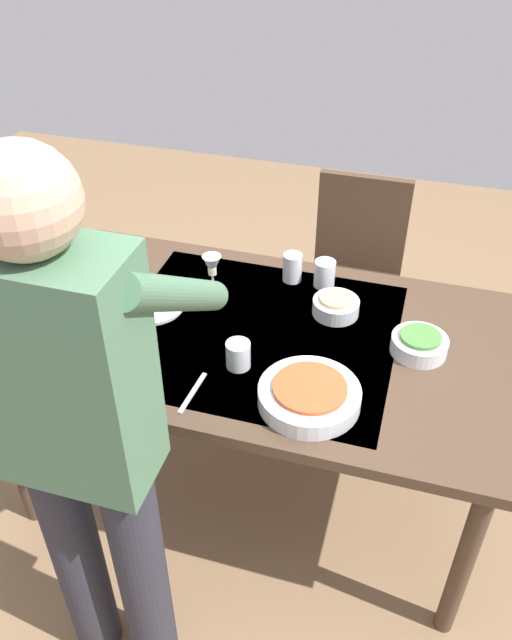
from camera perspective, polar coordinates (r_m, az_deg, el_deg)
The scene contains 15 objects.
ground_plane at distance 2.70m, azimuth 0.00°, elevation -13.74°, with size 6.00×6.00×0.00m, color #846647.
dining_table at distance 2.21m, azimuth 0.00°, elevation -2.49°, with size 1.66×0.94×0.76m.
chair_near at distance 2.95m, azimuth 8.68°, elevation 4.71°, with size 0.40×0.40×0.91m.
person_server at distance 1.60m, azimuth -14.94°, elevation -9.70°, with size 0.42×0.61×1.69m.
wine_bottle at distance 1.94m, azimuth -12.53°, elevation -3.22°, with size 0.07×0.07×0.30m.
wine_glass_left at distance 2.29m, azimuth -3.88°, elevation 4.63°, with size 0.07×0.07×0.15m.
water_cup_near_left at distance 2.39m, azimuth 3.21°, elevation 4.63°, with size 0.07×0.07×0.11m, color silver.
water_cup_near_right at distance 2.37m, azimuth 6.04°, elevation 4.08°, with size 0.08×0.08×0.10m, color silver.
water_cup_far_left at distance 2.00m, azimuth -1.57°, elevation -3.07°, with size 0.08×0.08×0.09m, color silver.
serving_bowl_pasta at distance 1.89m, azimuth 4.71°, elevation -6.56°, with size 0.30×0.30×0.07m.
side_bowl_salad at distance 2.13m, azimuth 14.16°, elevation -2.02°, with size 0.18×0.18×0.07m.
side_bowl_bread at distance 2.24m, azimuth 7.03°, elevation 1.27°, with size 0.16×0.16×0.07m.
dinner_plate_near at distance 2.30m, azimuth -9.17°, elevation 1.31°, with size 0.23×0.23×0.01m, color silver.
dinner_plate_far at distance 2.39m, azimuth -15.29°, elevation 1.93°, with size 0.23×0.23×0.01m, color silver.
table_fork at distance 1.95m, azimuth -5.59°, elevation -6.38°, with size 0.01×0.18×0.01m, color silver.
Camera 1 is at (-0.48, 1.62, 2.10)m, focal length 36.43 mm.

